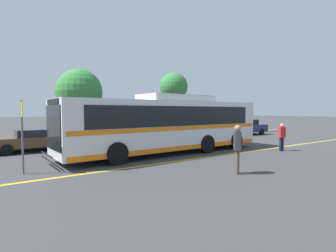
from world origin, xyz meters
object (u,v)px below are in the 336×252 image
object	(u,v)px
parked_car_4	(245,127)
pedestrian_1	(282,135)
parked_car_3	(190,130)
transit_bus	(168,124)
parked_car_1	(31,140)
tree_0	(79,92)
tree_1	(174,87)
parked_car_2	(134,134)
bus_stop_sign	(22,128)
pedestrian_0	(237,146)

from	to	relation	value
parked_car_4	pedestrian_1	size ratio (longest dim) A/B	3.03
pedestrian_1	parked_car_3	bearing A→B (deg)	100.30
transit_bus	parked_car_3	world-z (taller)	transit_bus
parked_car_1	pedestrian_1	bearing A→B (deg)	-125.12
pedestrian_1	tree_0	size ratio (longest dim) A/B	0.29
parked_car_4	tree_1	xyz separation A→B (m)	(-4.71, 5.35, 4.07)
parked_car_2	parked_car_4	xyz separation A→B (m)	(12.18, 0.04, 0.03)
parked_car_4	pedestrian_1	world-z (taller)	pedestrian_1
tree_1	tree_0	bearing A→B (deg)	-170.52
parked_car_2	tree_0	size ratio (longest dim) A/B	0.79
tree_0	parked_car_4	bearing A→B (deg)	-13.80
pedestrian_1	bus_stop_sign	size ratio (longest dim) A/B	0.59
transit_bus	parked_car_2	size ratio (longest dim) A/B	2.79
transit_bus	tree_0	world-z (taller)	tree_0
parked_car_1	bus_stop_sign	size ratio (longest dim) A/B	1.51
parked_car_2	parked_car_3	bearing A→B (deg)	-88.26
parked_car_2	pedestrian_0	bearing A→B (deg)	173.83
parked_car_3	parked_car_4	distance (m)	6.74
bus_stop_sign	tree_0	world-z (taller)	tree_0
pedestrian_0	parked_car_1	bearing A→B (deg)	68.40
parked_car_2	bus_stop_sign	xyz separation A→B (m)	(-7.53, -5.69, 0.97)
parked_car_3	pedestrian_0	distance (m)	12.25
parked_car_2	pedestrian_1	xyz separation A→B (m)	(5.59, -7.92, 0.17)
parked_car_3	bus_stop_sign	xyz separation A→B (m)	(-12.97, -5.92, 0.98)
transit_bus	parked_car_2	world-z (taller)	transit_bus
parked_car_3	tree_1	world-z (taller)	tree_1
parked_car_2	bus_stop_sign	distance (m)	9.49
parked_car_1	parked_car_4	size ratio (longest dim) A/B	0.84
parked_car_1	parked_car_4	xyz separation A→B (m)	(18.66, -0.25, 0.10)
pedestrian_0	pedestrian_1	xyz separation A→B (m)	(6.57, 2.27, -0.14)
pedestrian_0	transit_bus	bearing A→B (deg)	33.82
parked_car_4	tree_1	distance (m)	8.20
parked_car_1	parked_car_3	size ratio (longest dim) A/B	0.90
parked_car_3	tree_0	world-z (taller)	tree_0
parked_car_1	tree_1	bearing A→B (deg)	-70.83
parked_car_3	pedestrian_1	bearing A→B (deg)	4.05
bus_stop_sign	tree_0	size ratio (longest dim) A/B	0.49
parked_car_1	tree_1	world-z (taller)	tree_1
parked_car_3	parked_car_4	xyz separation A→B (m)	(6.73, -0.18, 0.03)
parked_car_4	tree_1	bearing A→B (deg)	44.31
pedestrian_0	bus_stop_sign	world-z (taller)	bus_stop_sign
parked_car_3	tree_1	bearing A→B (deg)	161.60
parked_car_4	pedestrian_1	bearing A→B (deg)	143.35
transit_bus	parked_car_1	distance (m)	8.04
tree_0	tree_1	size ratio (longest dim) A/B	0.88
bus_stop_sign	tree_0	distance (m)	10.76
bus_stop_sign	pedestrian_1	bearing A→B (deg)	-101.63
pedestrian_1	transit_bus	bearing A→B (deg)	161.26
parked_car_2	tree_1	world-z (taller)	tree_1
parked_car_3	transit_bus	bearing A→B (deg)	-46.04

